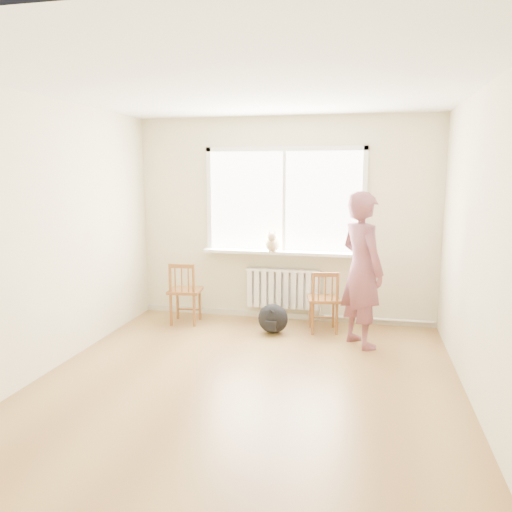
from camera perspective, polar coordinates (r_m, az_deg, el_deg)
The scene contains 13 objects.
floor at distance 4.85m, azimuth -1.25°, elevation -14.51°, with size 4.50×4.50×0.00m, color olive.
ceiling at distance 4.49m, azimuth -1.38°, elevation 18.82°, with size 4.50×4.50×0.00m, color white.
back_wall at distance 6.67m, azimuth 3.29°, elevation 4.12°, with size 4.00×0.01×2.70m, color beige.
window at distance 6.62m, azimuth 3.29°, elevation 6.79°, with size 2.12×0.05×1.42m.
windowsill at distance 6.61m, azimuth 3.11°, elevation 0.41°, with size 2.15×0.22×0.04m, color white.
radiator at distance 6.72m, azimuth 3.10°, elevation -3.70°, with size 1.00×0.12×0.55m.
heating_pipe at distance 6.77m, azimuth 13.70°, elevation -7.03°, with size 0.04×0.04×1.40m, color silver.
baseboard at distance 6.90m, azimuth 3.17°, elevation -6.79°, with size 4.00×0.03×0.08m, color beige.
chair_left at distance 6.62m, azimuth -8.19°, elevation -4.20°, with size 0.44×0.42×0.82m.
chair_right at distance 6.27m, azimuth 7.78°, elevation -5.17°, with size 0.45×0.44×0.78m.
person at distance 5.77m, azimuth 12.00°, elevation -1.56°, with size 0.65×0.42×1.77m, color #CE447F.
cat at distance 6.53m, azimuth 1.94°, elevation 1.53°, with size 0.22×0.44×0.29m.
backpack at distance 6.23m, azimuth 1.96°, elevation -7.17°, with size 0.37×0.28×0.37m, color black.
Camera 1 is at (1.05, -4.30, 1.97)m, focal length 35.00 mm.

